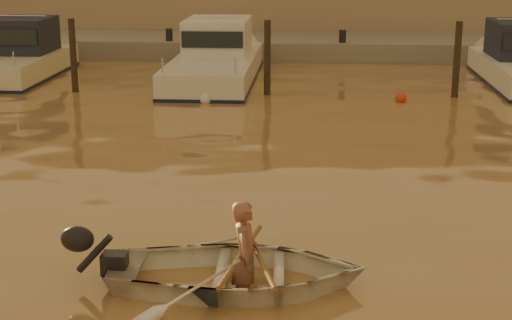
# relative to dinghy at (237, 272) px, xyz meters

# --- Properties ---
(dinghy) EXTENTS (3.15, 2.30, 0.64)m
(dinghy) POSITION_rel_dinghy_xyz_m (0.00, 0.00, 0.00)
(dinghy) COLOR white
(dinghy) RESTS_ON ground_plane
(person) EXTENTS (0.35, 0.52, 1.39)m
(person) POSITION_rel_dinghy_xyz_m (0.10, 0.00, 0.19)
(person) COLOR #905948
(person) RESTS_ON dinghy
(outboard_motor) EXTENTS (0.91, 0.43, 0.70)m
(outboard_motor) POSITION_rel_dinghy_xyz_m (-1.50, -0.05, 0.08)
(outboard_motor) COLOR black
(outboard_motor) RESTS_ON dinghy
(oar_port) EXTENTS (0.56, 2.05, 0.13)m
(oar_port) POSITION_rel_dinghy_xyz_m (0.25, 0.01, 0.22)
(oar_port) COLOR brown
(oar_port) RESTS_ON dinghy
(oar_starboard) EXTENTS (0.36, 2.09, 0.13)m
(oar_starboard) POSITION_rel_dinghy_xyz_m (0.05, 0.00, 0.22)
(oar_starboard) COLOR olive
(oar_starboard) RESTS_ON dinghy
(moored_boat_1) EXTENTS (2.01, 6.07, 1.75)m
(moored_boat_1) POSITION_rel_dinghy_xyz_m (-8.04, 14.43, 0.43)
(moored_boat_1) COLOR beige
(moored_boat_1) RESTS_ON ground_plane
(moored_boat_2) EXTENTS (2.34, 7.81, 1.75)m
(moored_boat_2) POSITION_rel_dinghy_xyz_m (-2.07, 14.43, 0.43)
(moored_boat_2) COLOR silver
(moored_boat_2) RESTS_ON ground_plane
(piling_1) EXTENTS (0.18, 0.18, 2.20)m
(piling_1) POSITION_rel_dinghy_xyz_m (-5.69, 12.23, 0.70)
(piling_1) COLOR #2D2319
(piling_1) RESTS_ON ground_plane
(piling_2) EXTENTS (0.18, 0.18, 2.20)m
(piling_2) POSITION_rel_dinghy_xyz_m (-0.39, 12.23, 0.70)
(piling_2) COLOR #2D2319
(piling_2) RESTS_ON ground_plane
(piling_3) EXTENTS (0.18, 0.18, 2.20)m
(piling_3) POSITION_rel_dinghy_xyz_m (4.61, 12.23, 0.70)
(piling_3) COLOR #2D2319
(piling_3) RESTS_ON ground_plane
(fender_c) EXTENTS (0.30, 0.30, 0.30)m
(fender_c) POSITION_rel_dinghy_xyz_m (-1.90, 10.98, -0.10)
(fender_c) COLOR silver
(fender_c) RESTS_ON ground_plane
(fender_d) EXTENTS (0.30, 0.30, 0.30)m
(fender_d) POSITION_rel_dinghy_xyz_m (3.12, 11.49, -0.10)
(fender_d) COLOR red
(fender_d) RESTS_ON ground_plane
(quay) EXTENTS (52.00, 4.00, 1.00)m
(quay) POSITION_rel_dinghy_xyz_m (-0.19, 19.93, -0.05)
(quay) COLOR gray
(quay) RESTS_ON ground_plane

